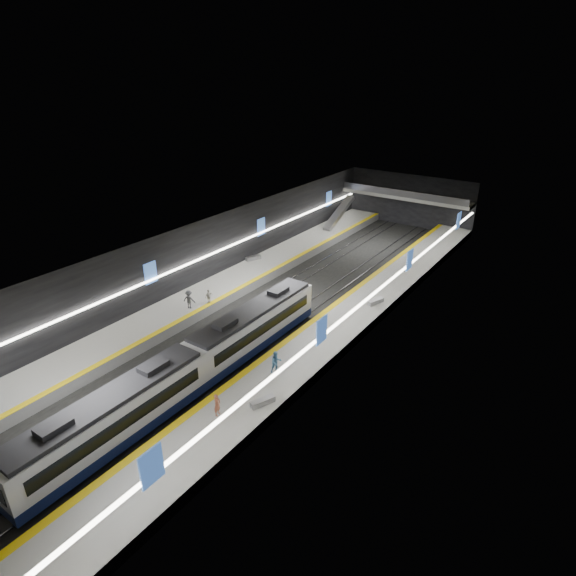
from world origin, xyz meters
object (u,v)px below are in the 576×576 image
Objects in this scene: passenger_left_a at (209,296)px; passenger_right_b at (276,362)px; bench_left_far at (253,258)px; bench_right_near at (263,402)px; escalator at (339,213)px; bench_right_far at (376,301)px; passenger_right_a at (217,405)px; passenger_left_b at (189,299)px; train at (194,365)px.

passenger_right_b is at bearing 73.30° from passenger_left_a.
bench_left_far reaches higher than bench_right_near.
escalator is 5.25× the size of passenger_left_a.
bench_right_far is 22.14m from passenger_right_a.
escalator is at bearing 133.65° from bench_right_near.
passenger_left_a is 2.11m from passenger_left_b.
passenger_right_a reaches higher than bench_right_near.
passenger_left_a reaches higher than bench_left_far.
passenger_left_a is (-14.39, 9.72, 0.53)m from bench_right_near.
passenger_left_a is (-12.49, 12.41, -0.08)m from passenger_right_a.
bench_left_far is 1.04× the size of passenger_left_b.
passenger_left_b reaches higher than bench_right_far.
passenger_right_a is 0.89× the size of passenger_left_b.
passenger_left_b reaches higher than passenger_right_a.
train is at bearing 162.23° from passenger_right_b.
passenger_left_b is at bearing 104.94° from passenger_right_b.
passenger_right_b is (-1.55, 3.80, 0.71)m from bench_right_near.
train is 12.07m from passenger_left_b.
bench_right_far is 1.14× the size of passenger_right_a.
bench_right_far is at bearing 72.85° from train.
passenger_left_a is (2.00, -30.61, -1.14)m from escalator.
train is 15.92× the size of bench_right_near.
bench_left_far is 1.03× the size of bench_right_far.
train is at bearing -154.77° from bench_right_near.
bench_right_far is (16.11, -20.95, -1.66)m from escalator.
passenger_right_b reaches higher than bench_right_near.
passenger_right_b is at bearing 133.69° from bench_right_near.
train reaches higher than passenger_right_a.
passenger_right_a is (-1.90, -2.69, 0.62)m from bench_right_near.
train is 17.76× the size of passenger_right_a.
bench_left_far is (-1.75, -18.64, -1.66)m from escalator.
train is 12.92m from passenger_left_a.
bench_left_far is 18.01m from bench_right_far.
passenger_right_b is at bearing -13.01° from passenger_right_a.
bench_right_far is at bearing 26.61° from passenger_right_b.
passenger_right_b is 1.24× the size of passenger_left_a.
escalator is 4.24× the size of bench_right_near.
train is 6.48m from bench_right_near.
passenger_right_a is 17.61m from passenger_left_a.
bench_right_far is at bearing 132.45° from passenger_left_a.
escalator is at bearing 103.79° from train.
escalator is 18.79m from bench_left_far.
bench_right_far is (-0.28, 19.38, 0.00)m from bench_right_near.
passenger_left_a is at bearing 128.29° from train.
escalator is at bearing -168.20° from passenger_left_a.
train is 15.97× the size of passenger_right_b.
passenger_right_b is (14.84, -36.54, -0.96)m from escalator.
escalator reaches higher than bench_right_far.
train is at bearing 116.54° from passenger_left_b.
train is at bearing 46.35° from passenger_left_a.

